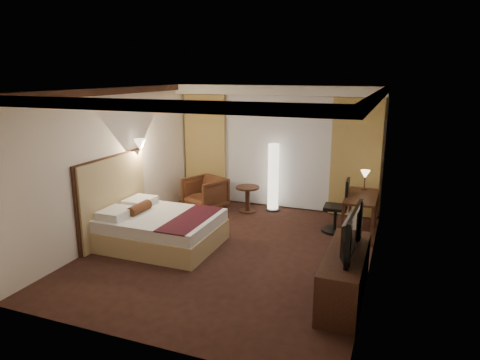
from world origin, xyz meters
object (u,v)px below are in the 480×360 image
at_px(bed, 162,230).
at_px(side_table, 248,199).
at_px(desk, 360,215).
at_px(dresser, 345,275).
at_px(television, 345,228).
at_px(office_chair, 336,205).
at_px(floor_lamp, 273,177).
at_px(armchair, 205,192).

relative_size(bed, side_table, 3.39).
bearing_deg(side_table, desk, -11.40).
height_order(dresser, television, television).
bearing_deg(office_chair, bed, -149.72).
bearing_deg(dresser, side_table, 129.39).
xyz_separation_m(side_table, floor_lamp, (0.48, 0.30, 0.46)).
height_order(armchair, television, television).
height_order(desk, dresser, desk).
relative_size(desk, television, 1.08).
bearing_deg(floor_lamp, bed, -115.68).
distance_m(desk, dresser, 2.52).
xyz_separation_m(side_table, television, (2.44, -3.01, 0.71)).
bearing_deg(side_table, television, -50.95).
bearing_deg(office_chair, desk, 3.83).
xyz_separation_m(armchair, dresser, (3.41, -2.84, -0.06)).
height_order(side_table, dresser, dresser).
relative_size(side_table, dresser, 0.33).
bearing_deg(armchair, floor_lamp, 41.35).
bearing_deg(floor_lamp, dresser, -59.00).
distance_m(armchair, dresser, 4.44).
distance_m(armchair, floor_lamp, 1.54).
distance_m(armchair, side_table, 0.96).
distance_m(side_table, television, 3.94).
bearing_deg(floor_lamp, television, -59.39).
bearing_deg(floor_lamp, side_table, -148.47).
distance_m(office_chair, dresser, 2.53).
xyz_separation_m(bed, side_table, (0.76, 2.29, 0.00)).
distance_m(side_table, office_chair, 2.05).
xyz_separation_m(floor_lamp, television, (1.96, -3.31, 0.24)).
bearing_deg(side_table, office_chair, -15.30).
relative_size(side_table, floor_lamp, 0.38).
bearing_deg(bed, office_chair, 32.74).
bearing_deg(side_table, dresser, -50.61).
distance_m(bed, office_chair, 3.25).
bearing_deg(television, floor_lamp, 32.69).
xyz_separation_m(floor_lamp, office_chair, (1.48, -0.84, -0.22)).
distance_m(desk, television, 2.59).
height_order(bed, office_chair, office_chair).
height_order(bed, dresser, dresser).
distance_m(floor_lamp, office_chair, 1.72).
bearing_deg(dresser, office_chair, 101.53).
bearing_deg(dresser, armchair, 140.15).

